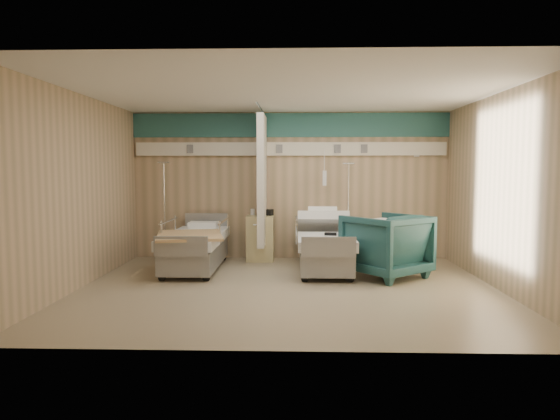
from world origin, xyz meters
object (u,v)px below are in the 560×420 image
(iv_stand_left, at_px, (165,240))
(iv_stand_right, at_px, (348,240))
(bed_right, at_px, (324,252))
(bedside_cabinet, at_px, (260,238))
(bed_left, at_px, (195,251))
(visitor_armchair, at_px, (386,245))

(iv_stand_left, bearing_deg, iv_stand_right, 2.40)
(bed_right, relative_size, bedside_cabinet, 2.54)
(bed_right, height_order, iv_stand_right, iv_stand_right)
(bed_right, distance_m, bed_left, 2.20)
(bed_left, distance_m, bedside_cabinet, 1.39)
(bed_left, bearing_deg, bed_right, 0.00)
(iv_stand_right, bearing_deg, bed_left, -160.05)
(bedside_cabinet, distance_m, iv_stand_left, 1.80)
(iv_stand_left, bearing_deg, visitor_armchair, -18.77)
(bedside_cabinet, bearing_deg, iv_stand_left, -177.95)
(bed_right, relative_size, visitor_armchair, 1.93)
(bed_left, bearing_deg, iv_stand_right, 19.95)
(visitor_armchair, height_order, iv_stand_right, iv_stand_right)
(visitor_armchair, xyz_separation_m, iv_stand_right, (-0.45, 1.47, -0.13))
(iv_stand_right, bearing_deg, visitor_armchair, -73.01)
(bedside_cabinet, xyz_separation_m, iv_stand_left, (-1.79, -0.06, -0.05))
(bedside_cabinet, relative_size, iv_stand_left, 0.46)
(bed_right, relative_size, iv_stand_left, 1.17)
(bed_right, bearing_deg, bedside_cabinet, 141.95)
(bed_left, height_order, bedside_cabinet, bedside_cabinet)
(iv_stand_left, bearing_deg, bedside_cabinet, 2.05)
(bed_right, distance_m, visitor_armchair, 1.08)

